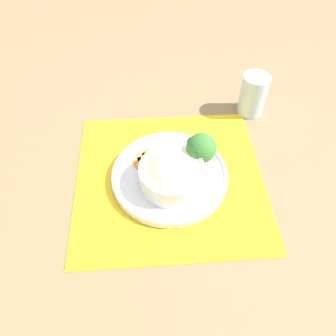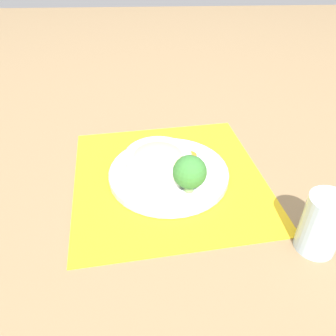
% 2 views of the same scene
% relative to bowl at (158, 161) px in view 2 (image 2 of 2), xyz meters
% --- Properties ---
extents(ground_plane, '(4.00, 4.00, 0.00)m').
position_rel_bowl_xyz_m(ground_plane, '(-0.01, 0.03, -0.05)').
color(ground_plane, '#8C704C').
extents(placemat, '(0.51, 0.50, 0.00)m').
position_rel_bowl_xyz_m(placemat, '(-0.01, 0.03, -0.05)').
color(placemat, yellow).
rests_on(placemat, ground_plane).
extents(plate, '(0.29, 0.29, 0.02)m').
position_rel_bowl_xyz_m(plate, '(-0.01, 0.03, -0.04)').
color(plate, silver).
rests_on(plate, placemat).
extents(bowl, '(0.15, 0.15, 0.07)m').
position_rel_bowl_xyz_m(bowl, '(0.00, 0.00, 0.00)').
color(bowl, silver).
rests_on(bowl, plate).
extents(broccoli_floret, '(0.07, 0.07, 0.09)m').
position_rel_bowl_xyz_m(broccoli_floret, '(0.07, 0.07, 0.02)').
color(broccoli_floret, '#84AD5B').
rests_on(broccoli_floret, plate).
extents(carrot_slice_near, '(0.04, 0.04, 0.01)m').
position_rel_bowl_xyz_m(carrot_slice_near, '(-0.06, 0.08, -0.03)').
color(carrot_slice_near, orange).
rests_on(carrot_slice_near, plate).
extents(carrot_slice_middle, '(0.04, 0.04, 0.01)m').
position_rel_bowl_xyz_m(carrot_slice_middle, '(-0.07, 0.07, -0.03)').
color(carrot_slice_middle, orange).
rests_on(carrot_slice_middle, plate).
extents(carrot_slice_far, '(0.04, 0.04, 0.01)m').
position_rel_bowl_xyz_m(carrot_slice_far, '(-0.08, 0.05, -0.03)').
color(carrot_slice_far, orange).
rests_on(carrot_slice_far, plate).
extents(water_glass, '(0.07, 0.07, 0.12)m').
position_rel_bowl_xyz_m(water_glass, '(0.22, 0.29, 0.00)').
color(water_glass, silver).
rests_on(water_glass, ground_plane).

